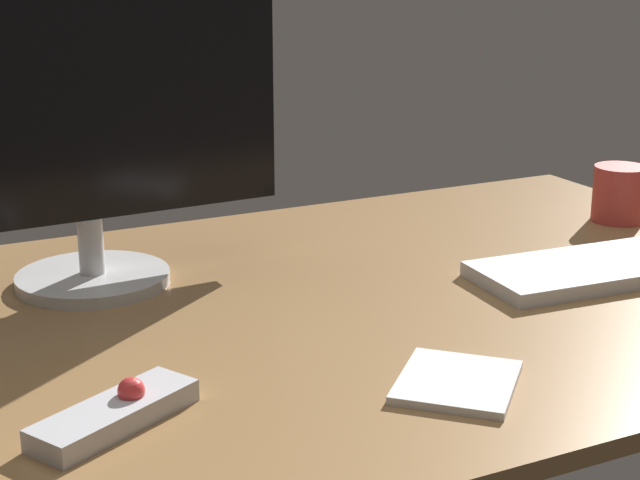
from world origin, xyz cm
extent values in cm
cube|color=olive|center=(0.00, 0.00, 1.00)|extent=(140.00, 84.00, 2.00)
cylinder|color=#BDBDBD|center=(-20.29, 19.49, 2.76)|extent=(19.28, 19.28, 1.51)
cylinder|color=#BDBDBD|center=(-20.29, 19.49, 7.10)|extent=(3.18, 3.18, 7.17)
cube|color=black|center=(-20.29, 19.49, 30.02)|extent=(50.49, 4.34, 38.68)
cube|color=silver|center=(39.70, -6.46, 2.96)|extent=(35.08, 16.11, 1.92)
cube|color=#B7B7BC|center=(-28.59, -19.64, 3.08)|extent=(17.27, 12.46, 2.16)
sphere|color=red|center=(-26.66, -18.64, 4.61)|extent=(2.55, 2.55, 2.55)
cylinder|color=#B23833|center=(59.45, 12.61, 6.27)|extent=(8.05, 8.05, 8.53)
cube|color=silver|center=(3.76, -26.50, 2.43)|extent=(16.78, 16.78, 0.87)
camera|label=1|loc=(-49.90, -103.53, 45.16)|focal=58.02mm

